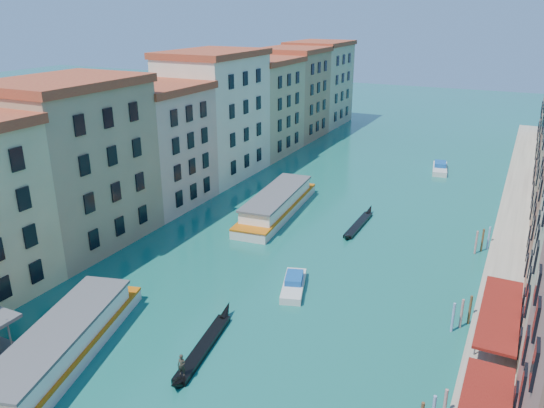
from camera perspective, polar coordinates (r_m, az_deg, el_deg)
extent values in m
cube|color=#9F835E|center=(67.63, -20.45, 3.70)|extent=(12.00, 17.00, 19.00)
cube|color=maroon|center=(65.71, -21.53, 12.07)|extent=(12.80, 17.40, 1.00)
cube|color=tan|center=(78.94, -12.32, 5.83)|extent=(12.00, 14.00, 16.50)
cube|color=maroon|center=(77.30, -12.81, 12.12)|extent=(12.80, 14.40, 1.00)
cube|color=beige|center=(91.30, -6.19, 9.23)|extent=(12.00, 18.00, 20.00)
cube|color=maroon|center=(89.90, -6.45, 15.81)|extent=(12.80, 18.40, 1.00)
cube|color=tan|center=(106.04, -1.22, 10.19)|extent=(12.00, 16.00, 17.50)
cube|color=maroon|center=(104.82, -1.26, 15.17)|extent=(12.80, 16.40, 1.00)
cube|color=#A07754|center=(119.76, 2.24, 11.59)|extent=(12.00, 15.00, 18.50)
cube|color=maroon|center=(118.68, 2.31, 16.24)|extent=(12.80, 15.40, 1.00)
cube|color=tan|center=(134.36, 5.09, 12.58)|extent=(12.00, 17.00, 19.00)
cube|color=maroon|center=(133.40, 5.23, 16.84)|extent=(12.80, 17.40, 1.00)
cube|color=gray|center=(74.73, 24.32, -2.66)|extent=(4.00, 140.00, 1.00)
cylinder|color=#535355|center=(42.19, 19.99, -18.91)|extent=(0.12, 0.12, 3.00)
cube|color=maroon|center=(50.06, 23.33, -10.64)|extent=(3.20, 12.60, 0.25)
cylinder|color=#535355|center=(47.25, 20.97, -14.39)|extent=(0.12, 0.12, 3.00)
cylinder|color=#535355|center=(54.47, 21.95, -9.65)|extent=(0.12, 0.12, 3.00)
cylinder|color=brown|center=(51.02, 18.87, -11.62)|extent=(0.24, 0.24, 3.20)
cylinder|color=brown|center=(51.84, 19.69, -11.18)|extent=(0.24, 0.24, 3.20)
cylinder|color=brown|center=(52.68, 20.49, -10.76)|extent=(0.24, 0.24, 3.20)
cylinder|color=brown|center=(67.10, 21.09, -3.99)|extent=(0.24, 0.24, 3.20)
cylinder|color=brown|center=(67.99, 21.68, -3.75)|extent=(0.24, 0.24, 3.20)
cylinder|color=brown|center=(68.89, 22.25, -3.52)|extent=(0.24, 0.24, 3.20)
cube|color=silver|center=(48.55, -21.62, -14.72)|extent=(10.11, 21.35, 1.25)
cube|color=white|center=(47.81, -21.83, -13.38)|extent=(8.49, 17.19, 1.67)
cube|color=#535355|center=(47.30, -21.99, -12.38)|extent=(8.93, 17.78, 0.26)
cube|color=#C6610B|center=(48.23, -21.71, -14.16)|extent=(10.16, 21.36, 0.26)
cube|color=silver|center=(75.16, 0.54, -0.52)|extent=(6.79, 21.82, 1.29)
cube|color=white|center=(74.67, 0.55, 0.49)|extent=(5.86, 17.49, 1.72)
cube|color=#535355|center=(74.33, 0.55, 1.22)|extent=(6.23, 18.06, 0.27)
cube|color=#C6610B|center=(74.95, 0.54, -0.09)|extent=(6.84, 21.82, 0.27)
cube|color=black|center=(47.09, -7.38, -15.03)|extent=(2.76, 9.75, 0.48)
cone|color=black|center=(50.98, -4.94, -11.36)|extent=(1.31, 2.29, 1.81)
cone|color=black|center=(43.08, -10.41, -18.57)|extent=(1.25, 1.92, 1.59)
imported|color=#2F291F|center=(43.48, -9.69, -16.74)|extent=(0.74, 0.55, 1.86)
cube|color=black|center=(71.66, 9.28, -2.22)|extent=(1.17, 9.26, 0.46)
cone|color=black|center=(76.12, 10.47, -0.61)|extent=(0.93, 2.07, 1.73)
cone|color=black|center=(67.02, 7.96, -3.51)|extent=(0.93, 1.71, 1.52)
cube|color=silver|center=(55.50, 2.33, -8.79)|extent=(4.02, 6.97, 0.76)
cube|color=#124D98|center=(55.59, 2.40, -7.95)|extent=(2.50, 3.24, 0.67)
cube|color=silver|center=(99.41, 17.60, 3.62)|extent=(3.54, 7.84, 0.86)
cube|color=#124D98|center=(99.73, 17.65, 4.12)|extent=(2.43, 3.51, 0.76)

